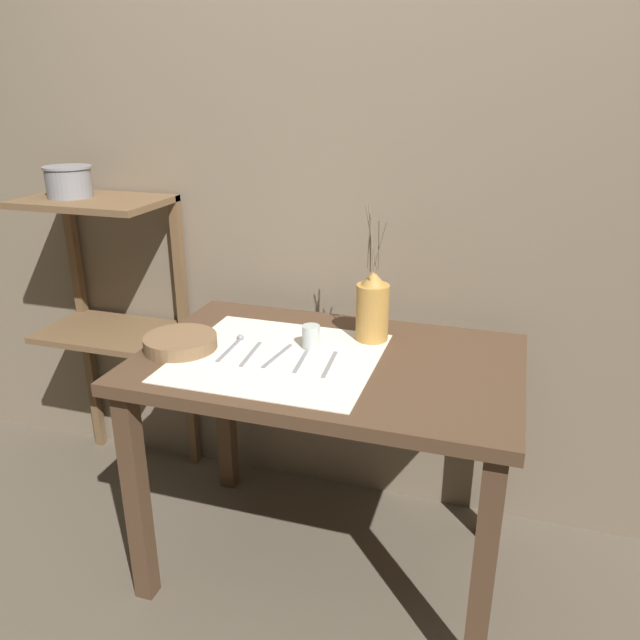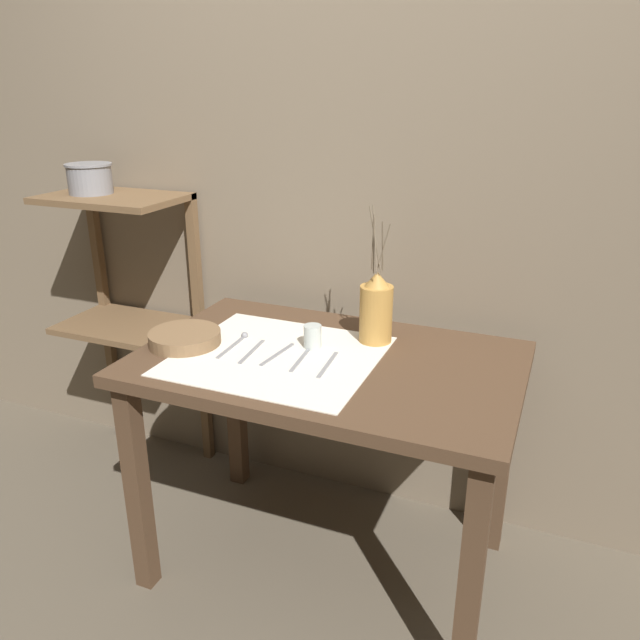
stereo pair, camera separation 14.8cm
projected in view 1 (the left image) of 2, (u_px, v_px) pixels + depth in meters
ground_plane at (327, 561)px, 2.20m from camera, size 12.00×12.00×0.00m
stone_wall_back at (368, 198)px, 2.21m from camera, size 7.00×0.06×2.40m
wooden_table at (328, 390)px, 1.96m from camera, size 1.17×0.75×0.79m
wooden_shelf_unit at (111, 287)px, 2.45m from camera, size 0.53×0.35×1.18m
linen_cloth at (278, 357)px, 1.92m from camera, size 0.61×0.56×0.00m
pitcher_with_flowers at (372, 308)px, 2.01m from camera, size 0.11×0.11×0.45m
wooden_bowl at (180, 343)px, 1.97m from camera, size 0.23×0.23×0.04m
glass_tumbler_near at (311, 337)px, 1.97m from camera, size 0.06×0.06×0.07m
spoon_outer at (236, 342)px, 2.01m from camera, size 0.03×0.20×0.02m
knife_center at (251, 354)px, 1.93m from camera, size 0.03×0.19×0.00m
fork_inner at (277, 356)px, 1.92m from camera, size 0.03×0.19×0.00m
spoon_inner at (306, 352)px, 1.94m from camera, size 0.04×0.20×0.02m
fork_outer at (330, 364)px, 1.86m from camera, size 0.03×0.19×0.00m
metal_pot_large at (69, 181)px, 2.30m from camera, size 0.17×0.17×0.11m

